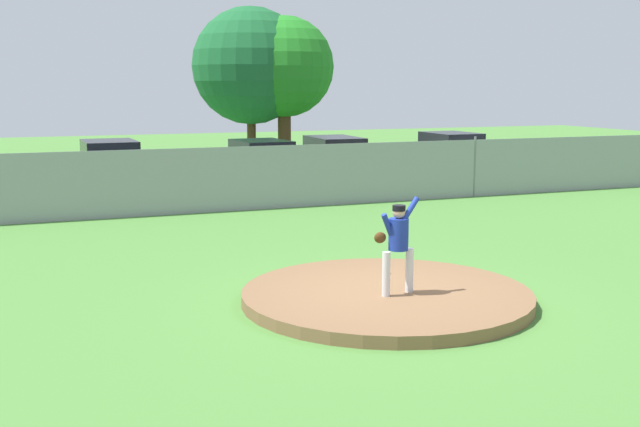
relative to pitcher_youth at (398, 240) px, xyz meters
The scene contains 13 objects.
ground_plane 6.36m from the pitcher_youth, 90.48° to the left, with size 80.00×80.00×0.00m, color #4C8438.
asphalt_strip 14.81m from the pitcher_youth, 90.20° to the left, with size 44.00×7.00×0.01m, color #2B2B2D.
pitchers_mound 1.03m from the pitcher_youth, 100.96° to the left, with size 4.77×4.77×0.20m, color brown.
pitcher_youth is the anchor object (origin of this frame).
baseball 1.60m from the pitcher_youth, 69.69° to the left, with size 0.07×0.07×0.07m, color white.
chainlink_fence 10.27m from the pitcher_youth, 90.29° to the left, with size 40.07×0.07×1.92m.
parked_car_navy 14.94m from the pitcher_youth, 100.99° to the left, with size 1.88×4.04×1.78m.
parked_car_charcoal 14.44m from the pitcher_youth, 81.67° to the left, with size 2.01×4.11×1.69m.
parked_car_white 18.08m from the pitcher_youth, 56.63° to the left, with size 1.88×4.15×1.73m.
parked_car_champagne 15.83m from the pitcher_youth, 71.36° to the left, with size 1.89×4.61×1.69m.
traffic_cone_orange 14.88m from the pitcher_youth, 58.28° to the left, with size 0.40×0.40×0.55m.
tree_broad_left 23.53m from the pitcher_youth, 79.44° to the left, with size 5.19×5.19×6.98m.
tree_bushy_near 23.19m from the pitcher_youth, 75.84° to the left, with size 4.46×4.46×6.57m.
Camera 1 is at (-5.50, -11.11, 3.52)m, focal length 43.53 mm.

